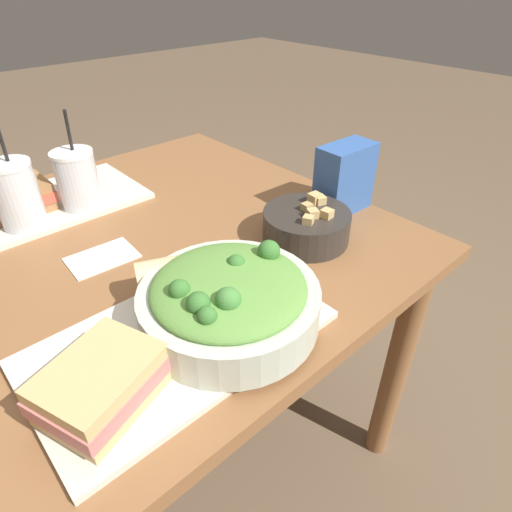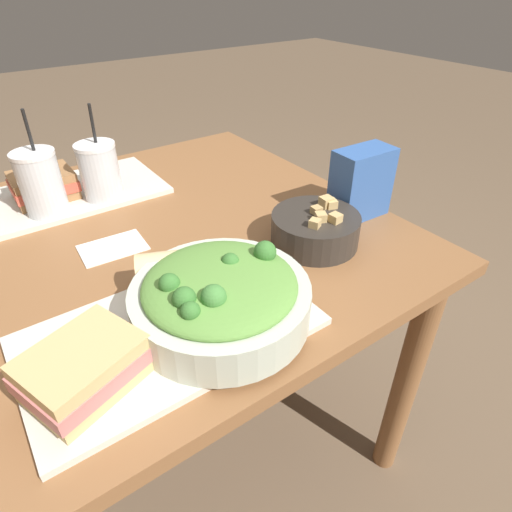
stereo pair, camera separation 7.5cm
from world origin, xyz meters
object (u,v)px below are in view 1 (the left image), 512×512
drink_cup_dark (17,197)px  napkin_folded (102,258)px  soup_bowl (306,225)px  sandwich_far (17,197)px  drink_cup_red (78,181)px  chip_bag (344,178)px  sandwich_near (101,384)px  salad_bowl (229,299)px  baguette_near (179,274)px

drink_cup_dark → napkin_folded: bearing=-72.0°
soup_bowl → sandwich_far: (-0.40, 0.51, 0.01)m
drink_cup_red → chip_bag: size_ratio=1.42×
sandwich_near → sandwich_far: bearing=61.6°
salad_bowl → soup_bowl: (0.28, 0.10, -0.02)m
baguette_near → sandwich_far: size_ratio=1.07×
drink_cup_dark → chip_bag: (0.58, -0.40, -0.00)m
sandwich_far → salad_bowl: bearing=-79.1°
chip_bag → drink_cup_red: bearing=140.9°
sandwich_near → baguette_near: 0.24m
drink_cup_red → napkin_folded: 0.23m
baguette_near → sandwich_far: 0.50m
soup_bowl → baguette_near: 0.30m
soup_bowl → drink_cup_dark: drink_cup_dark is taller
baguette_near → chip_bag: chip_bag is taller
sandwich_far → chip_bag: 0.74m
sandwich_near → drink_cup_dark: (0.08, 0.53, 0.03)m
salad_bowl → sandwich_near: (-0.21, -0.01, -0.01)m
chip_bag → baguette_near: bearing=-176.0°
chip_bag → sandwich_far: bearing=142.4°
drink_cup_red → sandwich_near: bearing=-111.2°
baguette_near → chip_bag: (0.46, 0.01, 0.03)m
baguette_near → soup_bowl: bearing=-71.3°
sandwich_near → soup_bowl: bearing=-8.1°
soup_bowl → napkin_folded: soup_bowl is taller
sandwich_far → chip_bag: bearing=-40.6°
napkin_folded → drink_cup_red: bearing=74.1°
napkin_folded → soup_bowl: bearing=-32.3°
soup_bowl → sandwich_far: size_ratio=1.27×
soup_bowl → napkin_folded: bearing=147.7°
soup_bowl → chip_bag: size_ratio=1.16×
sandwich_near → drink_cup_dark: 0.54m
sandwich_near → sandwich_far: size_ratio=1.27×
sandwich_far → sandwich_near: bearing=-99.0°
sandwich_near → napkin_folded: bearing=45.7°
sandwich_near → drink_cup_red: (0.21, 0.53, 0.03)m
baguette_near → sandwich_far: (-0.11, 0.49, -0.00)m
sandwich_far → drink_cup_dark: bearing=-100.4°
drink_cup_red → sandwich_far: bearing=146.2°
salad_bowl → baguette_near: 0.12m
baguette_near → chip_bag: bearing=-65.5°
chip_bag → napkin_folded: 0.55m
soup_bowl → drink_cup_dark: size_ratio=0.78×
baguette_near → napkin_folded: size_ratio=1.14×
sandwich_near → chip_bag: bearing=-8.0°
drink_cup_dark → drink_cup_red: 0.13m
salad_bowl → napkin_folded: bearing=101.9°
sandwich_near → drink_cup_dark: drink_cup_dark is taller
drink_cup_red → chip_bag: 0.60m
drink_cup_red → chip_bag: bearing=-41.5°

